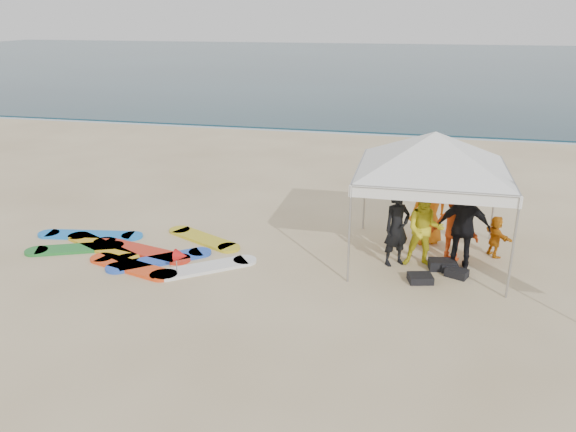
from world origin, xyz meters
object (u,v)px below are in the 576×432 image
at_px(person_black_b, 464,228).
at_px(person_orange_b, 429,207).
at_px(person_orange_a, 455,225).
at_px(person_black_a, 397,228).
at_px(person_yellow, 424,230).
at_px(person_seated, 495,236).
at_px(surfboard_spread, 136,251).
at_px(canopy_tent, 436,132).
at_px(marker_pennant, 181,256).

distance_m(person_black_b, person_orange_b, 1.51).
bearing_deg(person_orange_a, person_black_a, 46.63).
distance_m(person_yellow, person_seated, 1.94).
bearing_deg(person_black_b, surfboard_spread, 10.11).
bearing_deg(canopy_tent, surfboard_spread, -169.91).
bearing_deg(person_black_b, canopy_tent, -19.71).
bearing_deg(person_orange_a, marker_pennant, 44.55).
distance_m(person_orange_a, surfboard_spread, 7.53).
bearing_deg(person_orange_b, person_seated, 136.35).
bearing_deg(person_black_b, marker_pennant, 20.87).
bearing_deg(person_black_a, person_seated, -13.26).
relative_size(person_black_a, person_orange_b, 0.94).
xyz_separation_m(person_seated, surfboard_spread, (-8.35, -1.72, -0.46)).
distance_m(person_black_a, person_yellow, 0.61).
height_order(person_black_b, person_orange_b, person_black_b).
bearing_deg(person_yellow, person_orange_b, 80.33).
relative_size(person_yellow, person_seated, 1.77).
distance_m(person_black_a, marker_pennant, 4.82).
relative_size(person_seated, surfboard_spread, 0.18).
xyz_separation_m(person_orange_b, person_seated, (1.55, -0.47, -0.44)).
relative_size(canopy_tent, marker_pennant, 7.13).
bearing_deg(person_seated, canopy_tent, 79.86).
bearing_deg(surfboard_spread, person_orange_b, 17.86).
xyz_separation_m(person_orange_a, person_orange_b, (-0.57, 0.90, 0.08)).
distance_m(person_black_a, surfboard_spread, 6.19).
bearing_deg(person_black_a, marker_pennant, 164.03).
bearing_deg(person_black_a, person_black_b, -31.41).
distance_m(person_orange_a, person_black_b, 0.46).
xyz_separation_m(person_orange_a, person_seated, (0.97, 0.43, -0.36)).
relative_size(person_orange_a, surfboard_spread, 0.30).
bearing_deg(person_seated, person_orange_b, 44.87).
xyz_separation_m(person_black_a, person_yellow, (0.61, 0.04, 0.00)).
bearing_deg(person_yellow, person_orange_a, 32.19).
xyz_separation_m(canopy_tent, surfboard_spread, (-6.76, -1.20, -2.96)).
bearing_deg(person_black_b, person_orange_b, -57.32).
xyz_separation_m(person_orange_b, surfboard_spread, (-6.80, -2.19, -0.90)).
relative_size(person_black_a, person_yellow, 1.00).
xyz_separation_m(person_orange_b, marker_pennant, (-5.20, -3.17, -0.44)).
distance_m(person_black_a, person_seated, 2.50).
bearing_deg(surfboard_spread, canopy_tent, 10.09).
xyz_separation_m(person_orange_a, canopy_tent, (-0.61, -0.09, 2.14)).
distance_m(person_yellow, marker_pennant, 5.40).
xyz_separation_m(person_black_b, person_seated, (0.81, 0.85, -0.46)).
relative_size(person_orange_a, person_seated, 1.72).
distance_m(person_orange_b, marker_pennant, 6.10).
height_order(person_seated, canopy_tent, canopy_tent).
height_order(person_orange_a, marker_pennant, person_orange_a).
xyz_separation_m(person_yellow, person_orange_a, (0.68, 0.52, -0.03)).
bearing_deg(person_seated, marker_pennant, 83.60).
height_order(person_black_a, person_black_b, person_black_b).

